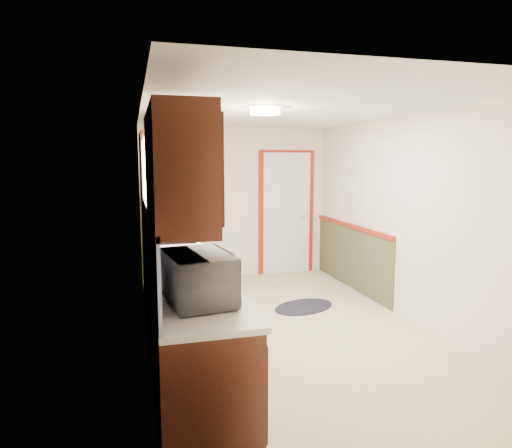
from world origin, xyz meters
TOP-DOWN VIEW (x-y plane):
  - room_shell at (0.00, 0.00)m, footprint 3.20×5.20m
  - kitchen_run at (-1.24, -0.29)m, footprint 0.63×4.00m
  - back_wall_trim at (0.99, 2.21)m, footprint 1.12×2.30m
  - ceiling_fixture at (-0.30, -0.20)m, footprint 0.30×0.30m
  - microwave at (-1.20, -1.72)m, footprint 0.41×0.64m
  - refrigerator at (-1.02, 1.94)m, footprint 0.72×0.71m
  - rug at (0.48, 0.64)m, footprint 1.01×0.85m
  - cooktop at (-1.19, 0.75)m, footprint 0.52×0.63m

SIDE VIEW (x-z plane):
  - rug at x=0.48m, z-range 0.00..0.01m
  - kitchen_run at x=-1.24m, z-range -0.29..1.91m
  - refrigerator at x=-1.02m, z-range 0.00..1.66m
  - back_wall_trim at x=0.99m, z-range -0.15..1.93m
  - cooktop at x=-1.19m, z-range 0.94..0.96m
  - microwave at x=-1.20m, z-range 0.94..1.35m
  - room_shell at x=0.00m, z-range -0.06..2.46m
  - ceiling_fixture at x=-0.30m, z-range 2.33..2.39m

